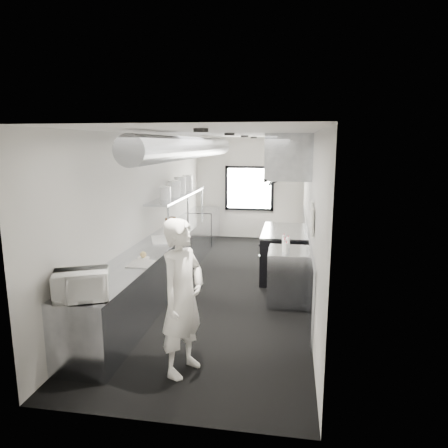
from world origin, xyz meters
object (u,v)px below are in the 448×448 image
at_px(plate_stack_c, 180,185).
at_px(squeeze_bottle_c, 285,245).
at_px(line_cook, 183,297).
at_px(prep_counter, 160,266).
at_px(deli_tub_b, 103,270).
at_px(squeeze_bottle_a, 286,248).
at_px(range, 283,253).
at_px(small_plate, 143,258).
at_px(knife_block, 171,224).
at_px(bottle_station, 288,276).
at_px(squeeze_bottle_d, 288,242).
at_px(squeeze_bottle_e, 284,240).
at_px(microwave, 81,285).
at_px(plate_stack_b, 174,189).
at_px(squeeze_bottle_b, 284,246).
at_px(deli_tub_a, 95,278).
at_px(far_work_table, 203,226).
at_px(plate_stack_a, 165,193).
at_px(cutting_board, 166,239).
at_px(exhaust_hood, 289,156).
at_px(plate_stack_d, 187,183).
at_px(pass_shelf, 179,196).

distance_m(plate_stack_c, squeeze_bottle_c, 3.08).
height_order(line_cook, plate_stack_c, plate_stack_c).
distance_m(prep_counter, deli_tub_b, 1.97).
bearing_deg(squeeze_bottle_a, range, 92.61).
relative_size(deli_tub_b, plate_stack_c, 0.42).
bearing_deg(plate_stack_c, small_plate, -86.58).
relative_size(range, knife_block, 6.27).
height_order(bottle_station, squeeze_bottle_c, squeeze_bottle_c).
relative_size(prep_counter, range, 3.75).
distance_m(line_cook, squeeze_bottle_d, 2.78).
height_order(deli_tub_b, squeeze_bottle_e, squeeze_bottle_e).
bearing_deg(microwave, small_plate, 61.77).
height_order(microwave, small_plate, microwave).
relative_size(plate_stack_b, plate_stack_c, 0.92).
height_order(prep_counter, squeeze_bottle_b, squeeze_bottle_b).
height_order(bottle_station, deli_tub_a, deli_tub_a).
height_order(deli_tub_b, knife_block, knife_block).
bearing_deg(range, line_cook, -105.66).
bearing_deg(plate_stack_b, far_work_table, 89.55).
bearing_deg(microwave, far_work_table, 65.32).
relative_size(bottle_station, plate_stack_a, 3.64).
bearing_deg(cutting_board, squeeze_bottle_b, -12.52).
height_order(prep_counter, plate_stack_a, plate_stack_a).
relative_size(deli_tub_a, cutting_board, 0.23).
xyz_separation_m(exhaust_hood, plate_stack_d, (-2.28, 1.02, -0.65)).
height_order(deli_tub_b, squeeze_bottle_a, squeeze_bottle_a).
bearing_deg(plate_stack_d, cutting_board, -87.09).
xyz_separation_m(exhaust_hood, squeeze_bottle_d, (0.04, -1.25, -1.40)).
bearing_deg(small_plate, deli_tub_a, -100.73).
xyz_separation_m(exhaust_hood, small_plate, (-2.14, -2.28, -1.48)).
relative_size(pass_shelf, microwave, 5.49).
relative_size(knife_block, squeeze_bottle_e, 1.42).
bearing_deg(squeeze_bottle_a, deli_tub_a, -143.27).
bearing_deg(plate_stack_d, deli_tub_b, -91.61).
distance_m(knife_block, plate_stack_c, 0.96).
relative_size(exhaust_hood, plate_stack_a, 8.90).
bearing_deg(prep_counter, plate_stack_d, 90.85).
distance_m(pass_shelf, small_plate, 2.66).
bearing_deg(small_plate, exhaust_hood, 46.89).
bearing_deg(far_work_table, range, -48.81).
relative_size(bottle_station, deli_tub_b, 5.88).
xyz_separation_m(pass_shelf, squeeze_bottle_e, (2.25, -1.39, -0.55)).
relative_size(line_cook, squeeze_bottle_e, 10.14).
xyz_separation_m(range, small_plate, (-2.08, -2.28, 0.44)).
bearing_deg(pass_shelf, bottle_station, -35.99).
distance_m(range, line_cook, 3.94).
height_order(plate_stack_b, squeeze_bottle_c, plate_stack_b).
xyz_separation_m(deli_tub_b, squeeze_bottle_e, (2.36, 2.00, 0.04)).
distance_m(line_cook, plate_stack_d, 5.00).
distance_m(pass_shelf, deli_tub_b, 3.45).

